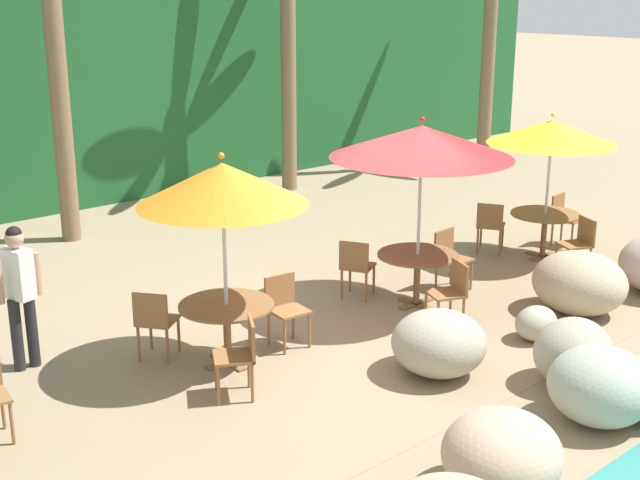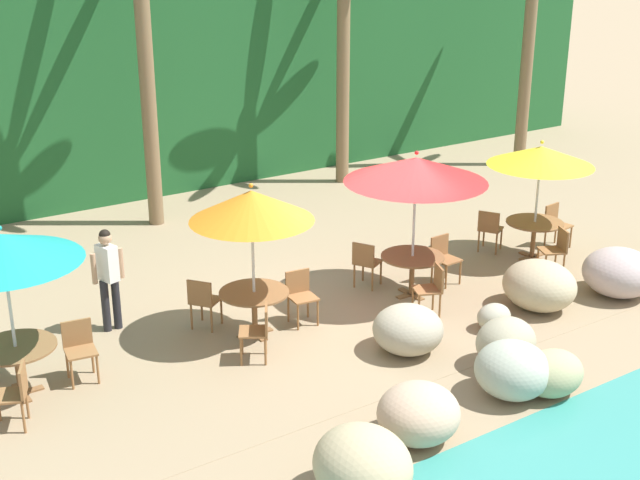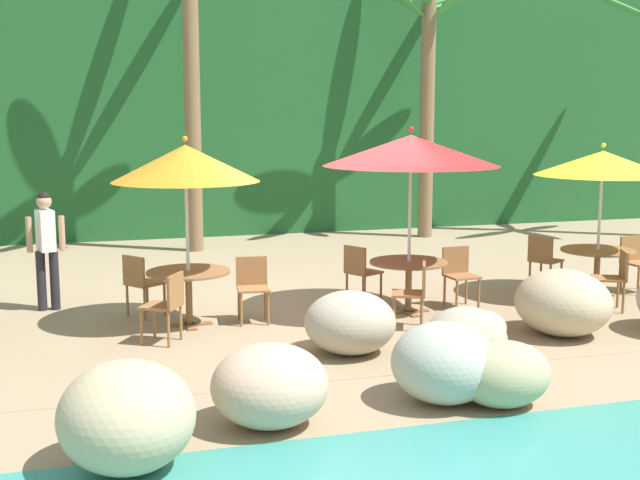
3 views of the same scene
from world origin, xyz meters
name	(u,v)px [view 3 (image 3 of 3)]	position (x,y,z in m)	size (l,w,h in m)	color
ground_plane	(325,318)	(0.00, 0.00, 0.00)	(120.00, 120.00, 0.00)	#937F60
terrace_deck	(325,317)	(0.00, 0.00, 0.00)	(18.00, 5.20, 0.01)	#937F60
foliage_backdrop	(214,103)	(0.00, 9.00, 3.00)	(28.00, 2.40, 6.00)	#1E5628
rock_seawall	(434,337)	(0.41, -2.65, 0.40)	(15.33, 3.73, 1.00)	tan
umbrella_orange	(186,163)	(-1.85, 0.11, 2.15)	(1.91, 1.91, 2.50)	silver
dining_table_orange	(189,280)	(-1.85, 0.11, 0.61)	(1.10, 1.10, 0.74)	brown
chair_orange_seaward	(252,284)	(-0.99, 0.11, 0.51)	(0.46, 0.47, 0.87)	olive
chair_orange_inland	(140,281)	(-2.43, 0.74, 0.51)	(0.59, 0.59, 0.87)	olive
chair_orange_left	(167,302)	(-2.21, -0.66, 0.51)	(0.58, 0.58, 0.87)	olive
umbrella_red	(411,151)	(1.20, -0.06, 2.28)	(2.43, 2.43, 2.61)	silver
dining_table_red	(409,270)	(1.20, -0.06, 0.61)	(1.10, 1.10, 0.74)	brown
chair_red_seaward	(459,272)	(2.04, 0.08, 0.51)	(0.44, 0.45, 0.87)	olive
chair_red_inland	(360,270)	(0.73, 0.65, 0.51)	(0.57, 0.57, 0.87)	olive
chair_red_left	(415,290)	(0.95, -0.88, 0.51)	(0.56, 0.55, 0.87)	olive
umbrella_yellow	(603,163)	(4.33, 0.03, 2.04)	(2.01, 2.01, 2.35)	silver
dining_table_yellow	(598,258)	(4.33, 0.03, 0.61)	(1.10, 1.10, 0.74)	brown
chair_yellow_seaward	(635,259)	(5.16, 0.23, 0.51)	(0.47, 0.48, 0.87)	olive
chair_yellow_inland	(543,258)	(3.83, 0.72, 0.51)	(0.58, 0.58, 0.87)	olive
chair_yellow_left	(615,275)	(4.06, -0.78, 0.51)	(0.56, 0.56, 0.87)	olive
palm_tree_second	(189,17)	(-0.95, 6.03, 4.63)	(3.26, 3.26, 6.79)	brown
palm_tree_third	(428,59)	(4.31, 6.46, 3.94)	(3.45, 3.03, 5.83)	brown
waiter_in_white	(46,242)	(-3.65, 1.55, 0.99)	(0.52, 0.38, 1.70)	#232328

